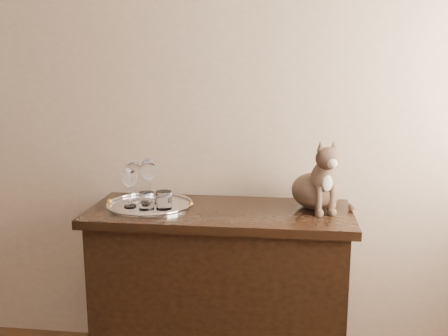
# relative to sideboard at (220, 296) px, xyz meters

# --- Properties ---
(wall_back) EXTENTS (4.00, 0.10, 2.70)m
(wall_back) POSITION_rel_sideboard_xyz_m (-0.60, 0.31, 0.93)
(wall_back) COLOR tan
(wall_back) RESTS_ON ground
(sideboard) EXTENTS (1.20, 0.50, 0.85)m
(sideboard) POSITION_rel_sideboard_xyz_m (0.00, 0.00, 0.00)
(sideboard) COLOR black
(sideboard) RESTS_ON ground
(tray) EXTENTS (0.40, 0.40, 0.01)m
(tray) POSITION_rel_sideboard_xyz_m (-0.33, 0.01, 0.43)
(tray) COLOR white
(tray) RESTS_ON sideboard
(wine_glass_a) EXTENTS (0.07, 0.07, 0.20)m
(wine_glass_a) POSITION_rel_sideboard_xyz_m (-0.42, 0.06, 0.53)
(wine_glass_a) COLOR white
(wine_glass_a) RESTS_ON tray
(wine_glass_b) EXTENTS (0.08, 0.08, 0.21)m
(wine_glass_b) POSITION_rel_sideboard_xyz_m (-0.35, 0.07, 0.54)
(wine_glass_b) COLOR white
(wine_glass_b) RESTS_ON tray
(wine_glass_c) EXTENTS (0.07, 0.07, 0.18)m
(wine_glass_c) POSITION_rel_sideboard_xyz_m (-0.41, -0.03, 0.52)
(wine_glass_c) COLOR silver
(wine_glass_c) RESTS_ON tray
(wine_glass_d) EXTENTS (0.08, 0.08, 0.21)m
(wine_glass_d) POSITION_rel_sideboard_xyz_m (-0.34, 0.05, 0.54)
(wine_glass_d) COLOR silver
(wine_glass_d) RESTS_ON tray
(tumbler_a) EXTENTS (0.07, 0.07, 0.08)m
(tumbler_a) POSITION_rel_sideboard_xyz_m (-0.25, -0.05, 0.47)
(tumbler_a) COLOR white
(tumbler_a) RESTS_ON tray
(tumbler_b) EXTENTS (0.07, 0.07, 0.08)m
(tumbler_b) POSITION_rel_sideboard_xyz_m (-0.32, -0.07, 0.47)
(tumbler_b) COLOR white
(tumbler_b) RESTS_ON tray
(cat) EXTENTS (0.41, 0.39, 0.33)m
(cat) POSITION_rel_sideboard_xyz_m (0.43, 0.08, 0.59)
(cat) COLOR brown
(cat) RESTS_ON sideboard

